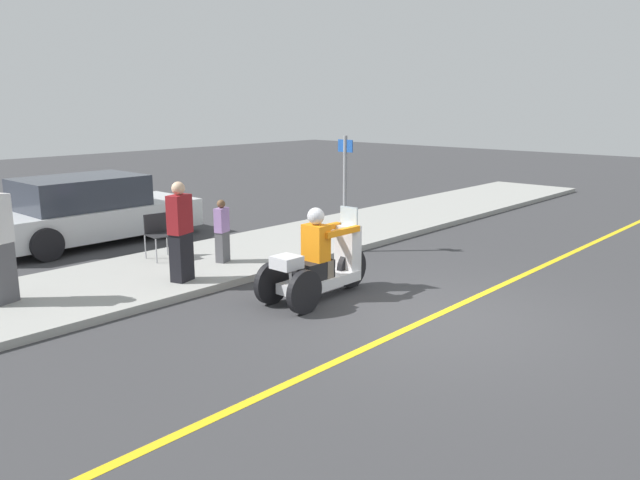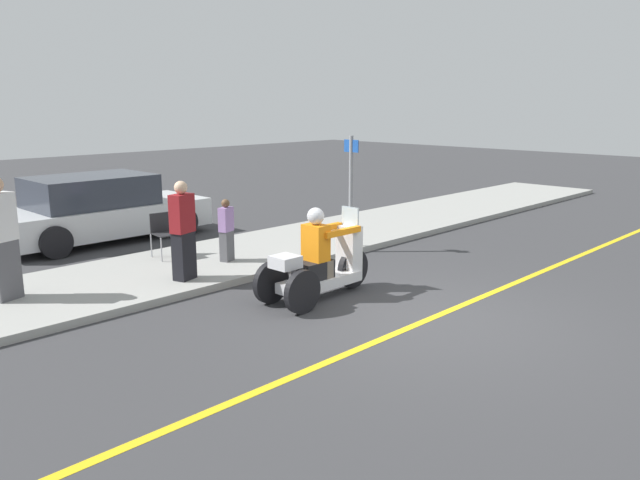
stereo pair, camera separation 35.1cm
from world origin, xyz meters
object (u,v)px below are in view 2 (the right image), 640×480
spectator_near_curb (183,233)px  motorcycle_trike (320,265)px  spectator_by_tree (226,231)px  folding_chair_curbside (164,230)px  street_sign (351,187)px  spectator_end_of_line (1,241)px  parked_car_lot_left (99,210)px

spectator_near_curb → motorcycle_trike: bearing=-61.0°
spectator_by_tree → folding_chair_curbside: spectator_by_tree is taller
motorcycle_trike → street_sign: street_sign is taller
spectator_end_of_line → street_sign: 6.27m
spectator_by_tree → street_sign: size_ratio=0.52×
motorcycle_trike → spectator_by_tree: motorcycle_trike is taller
spectator_by_tree → street_sign: bearing=-18.2°
motorcycle_trike → parked_car_lot_left: parked_car_lot_left is taller
spectator_end_of_line → street_sign: (6.12, -1.31, 0.33)m
spectator_by_tree → spectator_end_of_line: size_ratio=0.63×
motorcycle_trike → spectator_by_tree: bearing=87.4°
spectator_end_of_line → spectator_near_curb: 2.62m
street_sign → spectator_near_curb: bearing=174.8°
spectator_by_tree → spectator_end_of_line: (-3.65, 0.50, 0.32)m
spectator_by_tree → parked_car_lot_left: 3.86m
spectator_near_curb → street_sign: (3.69, -0.33, 0.42)m
motorcycle_trike → street_sign: bearing=32.9°
spectator_by_tree → spectator_end_of_line: bearing=172.2°
parked_car_lot_left → street_sign: size_ratio=2.03×
spectator_near_curb → spectator_by_tree: bearing=21.2°
folding_chair_curbside → street_sign: street_sign is taller
folding_chair_curbside → street_sign: (3.07, -1.91, 0.69)m
spectator_near_curb → parked_car_lot_left: size_ratio=0.36×
street_sign → motorcycle_trike: bearing=-147.1°
spectator_near_curb → spectator_end_of_line: bearing=158.1°
spectator_near_curb → folding_chair_curbside: 1.71m
spectator_by_tree → spectator_near_curb: 1.33m
spectator_end_of_line → motorcycle_trike: bearing=-40.1°
spectator_near_curb → street_sign: bearing=-5.2°
spectator_near_curb → street_sign: street_sign is taller
spectator_end_of_line → parked_car_lot_left: 4.56m
spectator_by_tree → folding_chair_curbside: 1.25m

